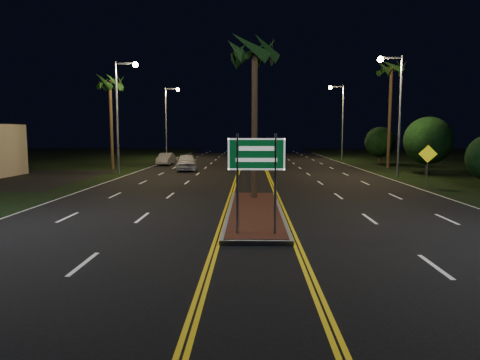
{
  "coord_description": "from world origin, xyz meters",
  "views": [
    {
      "loc": [
        -0.18,
        -10.63,
        3.38
      ],
      "look_at": [
        -0.51,
        2.63,
        1.9
      ],
      "focal_mm": 32.0,
      "sensor_mm": 36.0,
      "label": 1
    }
  ],
  "objects_px": {
    "highway_sign": "(256,164)",
    "palm_right_far": "(392,69)",
    "streetlight_left_far": "(169,114)",
    "car_far": "(166,158)",
    "palm_median": "(255,51)",
    "car_near": "(187,161)",
    "shrub_far": "(380,142)",
    "streetlight_left_mid": "(121,104)",
    "palm_left_far": "(110,83)",
    "shrub_mid": "(428,141)",
    "warning_sign": "(428,160)",
    "streetlight_right_mid": "(395,102)",
    "median_island": "(255,212)",
    "streetlight_right_far": "(340,113)"
  },
  "relations": [
    {
      "from": "highway_sign",
      "to": "palm_right_far",
      "type": "relative_size",
      "value": 0.31
    },
    {
      "from": "streetlight_left_far",
      "to": "car_far",
      "type": "distance_m",
      "value": 11.36
    },
    {
      "from": "streetlight_left_far",
      "to": "palm_median",
      "type": "xyz_separation_m",
      "value": [
        10.61,
        -33.5,
        1.62
      ]
    },
    {
      "from": "highway_sign",
      "to": "car_near",
      "type": "height_order",
      "value": "highway_sign"
    },
    {
      "from": "highway_sign",
      "to": "shrub_far",
      "type": "distance_m",
      "value": 35.96
    },
    {
      "from": "streetlight_left_mid",
      "to": "streetlight_left_far",
      "type": "distance_m",
      "value": 20.0
    },
    {
      "from": "palm_right_far",
      "to": "shrub_far",
      "type": "bearing_deg",
      "value": 80.54
    },
    {
      "from": "palm_left_far",
      "to": "palm_right_far",
      "type": "relative_size",
      "value": 0.85
    },
    {
      "from": "car_far",
      "to": "palm_left_far",
      "type": "bearing_deg",
      "value": -120.66
    },
    {
      "from": "streetlight_left_mid",
      "to": "shrub_mid",
      "type": "relative_size",
      "value": 1.95
    },
    {
      "from": "shrub_far",
      "to": "streetlight_left_far",
      "type": "bearing_deg",
      "value": 161.86
    },
    {
      "from": "warning_sign",
      "to": "car_near",
      "type": "bearing_deg",
      "value": 159.37
    },
    {
      "from": "streetlight_right_mid",
      "to": "palm_right_far",
      "type": "bearing_deg",
      "value": 74.71
    },
    {
      "from": "median_island",
      "to": "streetlight_right_far",
      "type": "distance_m",
      "value": 37.0
    },
    {
      "from": "streetlight_right_far",
      "to": "car_near",
      "type": "xyz_separation_m",
      "value": [
        -16.5,
        -14.84,
        -4.79
      ]
    },
    {
      "from": "shrub_mid",
      "to": "car_far",
      "type": "xyz_separation_m",
      "value": [
        -23.08,
        9.89,
        -2.02
      ]
    },
    {
      "from": "car_near",
      "to": "streetlight_left_far",
      "type": "bearing_deg",
      "value": 97.86
    },
    {
      "from": "highway_sign",
      "to": "car_far",
      "type": "bearing_deg",
      "value": 106.28
    },
    {
      "from": "palm_left_far",
      "to": "palm_right_far",
      "type": "height_order",
      "value": "palm_right_far"
    },
    {
      "from": "median_island",
      "to": "streetlight_left_far",
      "type": "relative_size",
      "value": 1.14
    },
    {
      "from": "streetlight_right_far",
      "to": "car_near",
      "type": "relative_size",
      "value": 1.73
    },
    {
      "from": "streetlight_left_far",
      "to": "palm_right_far",
      "type": "relative_size",
      "value": 0.87
    },
    {
      "from": "palm_right_far",
      "to": "streetlight_right_mid",
      "type": "bearing_deg",
      "value": -105.29
    },
    {
      "from": "streetlight_right_mid",
      "to": "streetlight_right_far",
      "type": "distance_m",
      "value": 20.0
    },
    {
      "from": "streetlight_left_mid",
      "to": "car_near",
      "type": "xyz_separation_m",
      "value": [
        4.73,
        3.16,
        -4.79
      ]
    },
    {
      "from": "shrub_far",
      "to": "streetlight_right_far",
      "type": "bearing_deg",
      "value": 117.98
    },
    {
      "from": "streetlight_left_far",
      "to": "streetlight_right_mid",
      "type": "distance_m",
      "value": 30.57
    },
    {
      "from": "streetlight_left_mid",
      "to": "median_island",
      "type": "bearing_deg",
      "value": -58.02
    },
    {
      "from": "streetlight_left_far",
      "to": "streetlight_right_far",
      "type": "height_order",
      "value": "same"
    },
    {
      "from": "palm_median",
      "to": "warning_sign",
      "type": "height_order",
      "value": "palm_median"
    },
    {
      "from": "highway_sign",
      "to": "streetlight_left_mid",
      "type": "bearing_deg",
      "value": 116.59
    },
    {
      "from": "palm_left_far",
      "to": "car_near",
      "type": "xyz_separation_m",
      "value": [
        6.92,
        -0.84,
        -6.88
      ]
    },
    {
      "from": "palm_left_far",
      "to": "warning_sign",
      "type": "bearing_deg",
      "value": -26.73
    },
    {
      "from": "streetlight_right_mid",
      "to": "car_near",
      "type": "xyz_separation_m",
      "value": [
        -16.5,
        5.16,
        -4.79
      ]
    },
    {
      "from": "palm_right_far",
      "to": "car_near",
      "type": "bearing_deg",
      "value": -171.37
    },
    {
      "from": "car_far",
      "to": "warning_sign",
      "type": "relative_size",
      "value": 1.64
    },
    {
      "from": "streetlight_left_far",
      "to": "car_near",
      "type": "height_order",
      "value": "streetlight_left_far"
    },
    {
      "from": "palm_median",
      "to": "median_island",
      "type": "bearing_deg",
      "value": -90.0
    },
    {
      "from": "palm_right_far",
      "to": "shrub_far",
      "type": "xyz_separation_m",
      "value": [
        1.0,
        6.0,
        -6.81
      ]
    },
    {
      "from": "palm_right_far",
      "to": "car_near",
      "type": "height_order",
      "value": "palm_right_far"
    },
    {
      "from": "streetlight_right_far",
      "to": "shrub_far",
      "type": "bearing_deg",
      "value": -62.02
    },
    {
      "from": "streetlight_right_far",
      "to": "car_far",
      "type": "height_order",
      "value": "streetlight_right_far"
    },
    {
      "from": "palm_median",
      "to": "streetlight_right_mid",
      "type": "bearing_deg",
      "value": 47.3
    },
    {
      "from": "car_far",
      "to": "palm_right_far",
      "type": "bearing_deg",
      "value": -8.43
    },
    {
      "from": "shrub_far",
      "to": "car_far",
      "type": "xyz_separation_m",
      "value": [
        -22.88,
        -2.11,
        -1.63
      ]
    },
    {
      "from": "car_far",
      "to": "streetlight_right_mid",
      "type": "bearing_deg",
      "value": -29.48
    },
    {
      "from": "highway_sign",
      "to": "shrub_mid",
      "type": "relative_size",
      "value": 0.69
    },
    {
      "from": "streetlight_right_far",
      "to": "car_far",
      "type": "bearing_deg",
      "value": -157.61
    },
    {
      "from": "highway_sign",
      "to": "palm_right_far",
      "type": "distance_m",
      "value": 30.81
    },
    {
      "from": "streetlight_right_far",
      "to": "warning_sign",
      "type": "relative_size",
      "value": 3.47
    }
  ]
}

